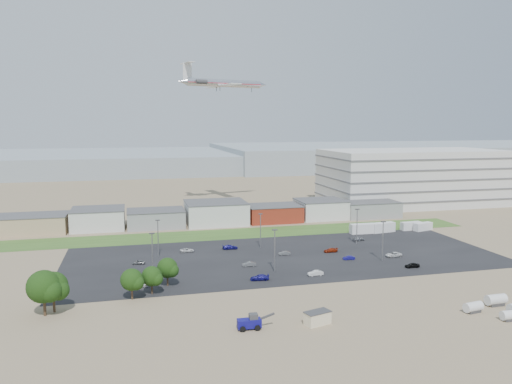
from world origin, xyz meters
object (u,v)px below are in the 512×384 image
object	(u,v)px
telehandler	(249,322)
parked_car_0	(394,254)
parked_car_1	(349,258)
tree_far_left	(44,290)
parked_car_2	(412,265)
portable_shed	(317,318)
parked_car_12	(331,250)
storage_tank_nw	(473,307)
parked_car_5	(139,262)
parked_car_3	(260,277)
airliner	(224,83)
parked_car_7	(285,253)
parked_car_9	(187,250)
parked_car_8	(358,239)
parked_car_6	(230,247)
parked_car_4	(249,264)
box_trailer_a	(363,229)
parked_car_13	(315,273)
parked_car_10	(140,284)

from	to	relation	value
telehandler	parked_car_0	world-z (taller)	telehandler
parked_car_0	parked_car_1	distance (m)	13.45
telehandler	tree_far_left	distance (m)	40.42
parked_car_2	parked_car_1	bearing A→B (deg)	-127.03
portable_shed	parked_car_12	xyz separation A→B (m)	(22.63, 48.35, -0.65)
storage_tank_nw	parked_car_5	distance (m)	81.43
tree_far_left	parked_car_12	size ratio (longest dim) A/B	2.52
parked_car_12	parked_car_3	bearing A→B (deg)	-52.86
airliner	parked_car_12	distance (m)	106.31
parked_car_7	parked_car_9	bearing A→B (deg)	-104.87
storage_tank_nw	parked_car_7	distance (m)	55.66
parked_car_3	parked_car_8	size ratio (longest dim) A/B	1.18
parked_car_5	parked_car_9	distance (m)	16.78
parked_car_6	telehandler	bearing A→B (deg)	174.38
tree_far_left	parked_car_4	size ratio (longest dim) A/B	2.86
parked_car_3	parked_car_7	world-z (taller)	parked_car_3
tree_far_left	parked_car_3	xyz separation A→B (m)	(45.94, 11.41, -4.47)
parked_car_7	parked_car_8	distance (m)	30.07
airliner	parked_car_0	world-z (taller)	airliner
parked_car_2	parked_car_6	world-z (taller)	parked_car_6
parked_car_6	parked_car_8	size ratio (longest dim) A/B	1.18
box_trailer_a	parked_car_8	world-z (taller)	box_trailer_a
tree_far_left	parked_car_12	distance (m)	79.17
parked_car_4	parked_car_8	size ratio (longest dim) A/B	0.94
box_trailer_a	parked_car_6	bearing A→B (deg)	-166.94
airliner	parked_car_2	size ratio (longest dim) A/B	11.46
storage_tank_nw	parked_car_13	world-z (taller)	storage_tank_nw
portable_shed	parked_car_3	xyz separation A→B (m)	(-3.86, 28.13, -0.59)
parked_car_4	portable_shed	bearing A→B (deg)	9.51
parked_car_6	parked_car_13	size ratio (longest dim) A/B	1.18
parked_car_9	parked_car_12	distance (m)	41.67
parked_car_8	parked_car_3	bearing A→B (deg)	124.25
portable_shed	parked_car_3	world-z (taller)	portable_shed
parked_car_12	parked_car_13	world-z (taller)	parked_car_13
parked_car_8	parked_car_13	world-z (taller)	parked_car_8
parked_car_10	parked_car_6	bearing A→B (deg)	-40.00
storage_tank_nw	parked_car_3	xyz separation A→B (m)	(-35.81, 30.06, -0.49)
parked_car_8	parked_car_6	bearing A→B (deg)	87.49
parked_car_6	parked_car_10	bearing A→B (deg)	139.55
parked_car_6	parked_car_7	bearing A→B (deg)	-124.51
parked_car_3	parked_car_12	xyz separation A→B (m)	(26.49, 20.22, -0.07)
telehandler	parked_car_9	size ratio (longest dim) A/B	1.73
portable_shed	parked_car_13	bearing A→B (deg)	53.64
portable_shed	parked_car_10	bearing A→B (deg)	120.30
parked_car_2	tree_far_left	bearing A→B (deg)	-78.55
parked_car_2	parked_car_6	size ratio (longest dim) A/B	0.83
parked_car_6	parked_car_9	xyz separation A→B (m)	(-12.79, -0.39, -0.10)
parked_car_1	parked_car_4	world-z (taller)	parked_car_4
parked_car_1	parked_car_3	xyz separation A→B (m)	(-28.22, -11.48, 0.12)
parked_car_2	parked_car_8	bearing A→B (deg)	-175.71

